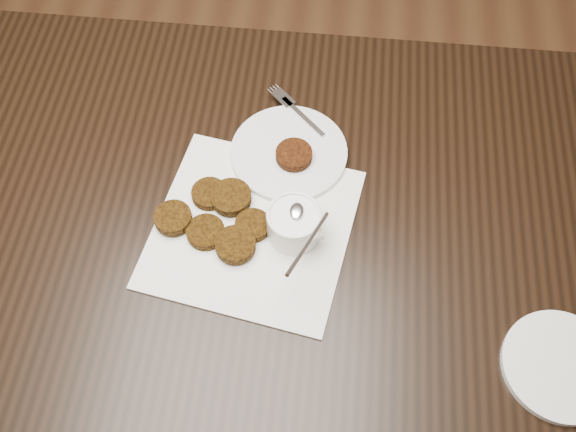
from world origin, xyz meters
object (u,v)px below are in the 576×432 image
at_px(table, 236,304).
at_px(napkin, 252,228).
at_px(sauce_ramekin, 294,214).
at_px(plate_with_patty, 289,151).
at_px(plate_empty, 561,366).

bearing_deg(table, napkin, -19.53).
height_order(table, sauce_ramekin, sauce_ramekin).
bearing_deg(sauce_ramekin, plate_with_patty, 98.58).
relative_size(table, plate_with_patty, 6.68).
bearing_deg(plate_with_patty, napkin, -106.26).
relative_size(napkin, sauce_ramekin, 2.59).
xyz_separation_m(napkin, plate_empty, (0.49, -0.19, 0.00)).
relative_size(napkin, plate_with_patty, 1.54).
xyz_separation_m(table, napkin, (0.06, -0.02, 0.38)).
relative_size(plate_with_patty, plate_empty, 1.19).
height_order(napkin, plate_with_patty, plate_with_patty).
bearing_deg(plate_empty, sauce_ramekin, 155.82).
bearing_deg(napkin, plate_with_patty, 73.74).
xyz_separation_m(table, sauce_ramekin, (0.12, -0.02, 0.44)).
distance_m(napkin, sauce_ramekin, 0.09).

